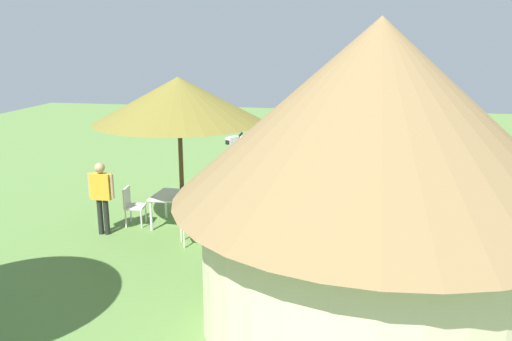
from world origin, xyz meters
The scene contains 12 objects.
ground_plane centered at (0.00, 0.00, 0.00)m, with size 36.00×36.00×0.00m, color #5E8541.
thatched_hut centered at (-1.85, 5.67, 2.42)m, with size 5.81×5.81×4.51m.
shade_umbrella centered at (2.19, 2.35, 2.91)m, with size 3.71×3.71×3.40m.
patio_dining_table centered at (2.19, 2.35, 0.66)m, with size 1.35×1.03×0.74m.
patio_chair_near_hut centered at (1.64, 3.40, 0.52)m, with size 0.58×0.58×0.90m.
patio_chair_east_end centered at (1.61, 1.31, 0.52)m, with size 0.59×0.58×0.90m.
patio_chair_west_end centered at (3.37, 2.49, 0.52)m, with size 0.47×0.49×0.90m.
guest_beside_umbrella centered at (3.75, 3.14, 0.97)m, with size 0.58×0.22×1.62m.
standing_watcher centered at (-1.33, -3.04, 1.07)m, with size 0.52×0.47×1.77m.
striped_lounge_chair centered at (-0.28, 0.76, 0.26)m, with size 0.87×0.66×0.67m.
zebra_nearest_camera centered at (-3.10, -1.14, 0.99)m, with size 1.38×2.10×1.52m.
zebra_by_umbrella centered at (1.39, -1.98, 0.99)m, with size 1.24×1.92×1.53m.
Camera 1 is at (-1.50, 13.06, 4.24)m, focal length 36.25 mm.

